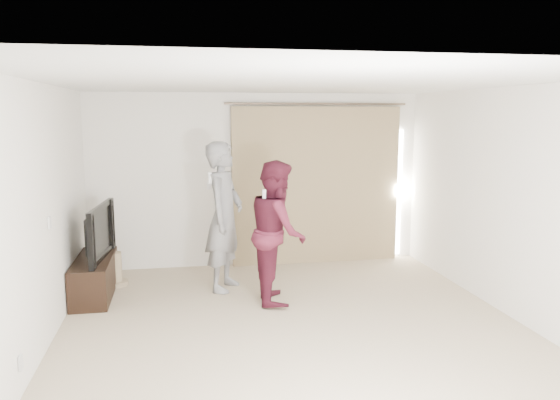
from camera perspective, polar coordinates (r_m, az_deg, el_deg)
The scene contains 10 objects.
floor at distance 5.96m, azimuth 1.69°, elevation -13.63°, with size 5.50×5.50×0.00m, color #C6B694.
wall_back at distance 8.27m, azimuth -2.34°, elevation 2.10°, with size 5.00×0.04×2.60m, color white.
wall_left at distance 5.62m, azimuth -24.00°, elevation -1.98°, with size 0.04×5.50×2.60m.
ceiling at distance 5.51m, azimuth 1.82°, elevation 12.17°, with size 5.00×5.50×0.01m, color white.
curtain at distance 8.40m, azimuth 3.92°, elevation 1.53°, with size 2.80×0.11×2.46m.
tv_console at distance 7.36m, azimuth -18.81°, elevation -7.65°, with size 0.44×1.28×0.49m, color black.
tv at distance 7.22m, azimuth -19.05°, elevation -3.18°, with size 1.18×0.16×0.68m, color black.
scratching_post at distance 7.75m, azimuth -16.87°, elevation -7.20°, with size 0.34×0.34×0.45m.
person_man at distance 7.13m, azimuth -5.84°, elevation -1.71°, with size 0.72×0.84×1.95m.
person_woman at distance 6.68m, azimuth -0.27°, elevation -3.29°, with size 0.73×0.90×1.74m.
Camera 1 is at (-1.18, -5.38, 2.30)m, focal length 35.00 mm.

